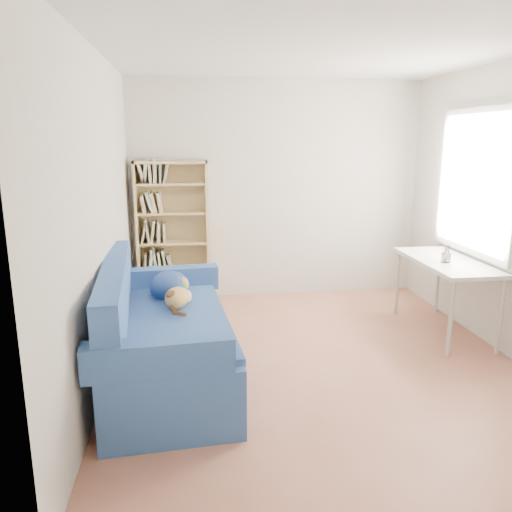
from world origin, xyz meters
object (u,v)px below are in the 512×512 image
(desk, at_px, (446,267))
(sofa, at_px, (161,337))
(bookshelf, at_px, (173,238))
(pen_cup, at_px, (446,256))

(desk, bearing_deg, sofa, -166.55)
(desk, bearing_deg, bookshelf, 153.27)
(bookshelf, relative_size, desk, 1.33)
(sofa, relative_size, pen_cup, 11.48)
(bookshelf, bearing_deg, desk, -26.73)
(desk, bearing_deg, pen_cup, -124.41)
(desk, xyz_separation_m, pen_cup, (-0.06, -0.08, 0.14))
(bookshelf, distance_m, desk, 3.02)
(sofa, bearing_deg, bookshelf, 84.03)
(sofa, height_order, bookshelf, bookshelf)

